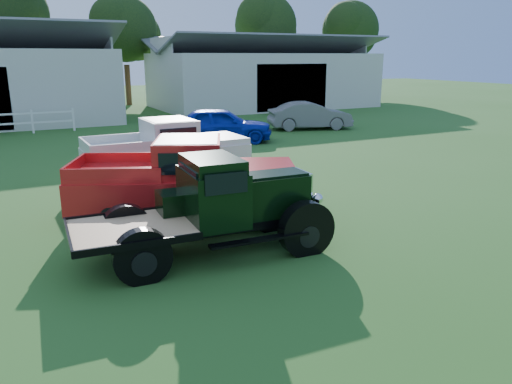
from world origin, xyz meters
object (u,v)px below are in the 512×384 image
red_pickup (185,179)px  misc_car_blue (220,125)px  white_pickup (167,151)px  misc_car_grey (310,116)px  vintage_flatbed (208,207)px

red_pickup → misc_car_blue: size_ratio=1.17×
red_pickup → misc_car_blue: bearing=86.0°
white_pickup → misc_car_grey: white_pickup is taller
white_pickup → red_pickup: bearing=-102.2°
white_pickup → misc_car_blue: bearing=52.7°
vintage_flatbed → red_pickup: size_ratio=0.91×
misc_car_grey → misc_car_blue: bearing=122.8°
vintage_flatbed → misc_car_blue: bearing=68.9°
white_pickup → misc_car_blue: 7.43m
vintage_flatbed → white_pickup: size_ratio=0.96×
vintage_flatbed → misc_car_blue: (5.52, 12.27, -0.19)m
red_pickup → misc_car_grey: size_ratio=1.24×
misc_car_blue → misc_car_grey: 6.16m
red_pickup → white_pickup: size_ratio=1.05×
misc_car_grey → white_pickup: bearing=143.8°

